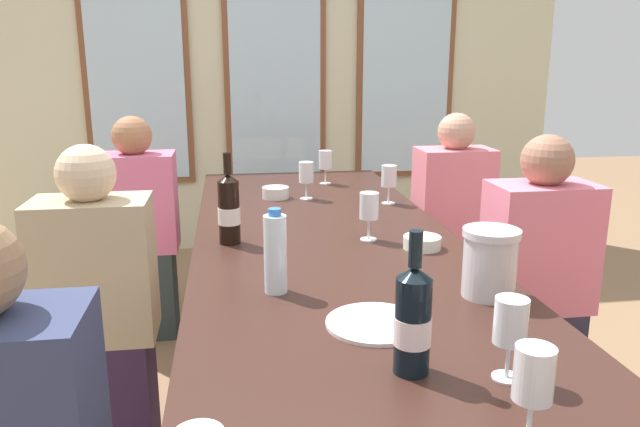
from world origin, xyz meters
The scene contains 19 objects.
back_wall_with_windows centered at (0.00, 2.44, 1.45)m, with size 4.15×0.10×2.90m.
dining_table centered at (0.00, 0.00, 0.68)m, with size 0.95×2.83×0.74m.
white_plate_0 centered at (0.00, -0.68, 0.74)m, with size 0.25×0.25×0.01m, color white.
metal_pitcher centered at (0.35, -0.54, 0.84)m, with size 0.16×0.16×0.19m.
wine_bottle_0 centered at (-0.35, 0.06, 0.86)m, with size 0.08×0.08×0.32m.
wine_bottle_1 centered at (0.02, -0.92, 0.86)m, with size 0.08×0.08×0.31m.
tasting_bowl_0 centered at (-0.13, 0.76, 0.77)m, with size 0.12×0.12×0.05m, color silver.
tasting_bowl_1 centered at (0.30, -0.10, 0.76)m, with size 0.13×0.13×0.04m, color white.
water_bottle centered at (-0.22, -0.43, 0.85)m, with size 0.06×0.06×0.24m.
wine_glass_0 centered at (0.20, -0.97, 0.86)m, with size 0.07×0.07×0.17m.
wine_glass_1 centered at (0.36, 0.57, 0.86)m, with size 0.07×0.07×0.17m.
wine_glass_2 centered at (0.15, 1.06, 0.86)m, with size 0.07×0.07×0.17m.
wine_glass_3 centered at (0.01, 0.72, 0.86)m, with size 0.07×0.07×0.17m.
wine_glass_5 centered at (0.14, 0.03, 0.86)m, with size 0.07×0.07×0.17m.
wine_glass_6 centered at (0.15, -1.18, 0.86)m, with size 0.07×0.07×0.17m.
seated_person_0 centered at (-0.80, 0.98, 0.53)m, with size 0.38×0.24×1.11m.
seated_person_1 centered at (0.80, 0.92, 0.53)m, with size 0.38×0.24×1.11m.
seated_person_2 centered at (-0.80, -0.01, 0.53)m, with size 0.38×0.24×1.11m.
seated_person_3 centered at (0.80, 0.01, 0.53)m, with size 0.38×0.24×1.11m.
Camera 1 is at (-0.34, -2.03, 1.37)m, focal length 34.39 mm.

